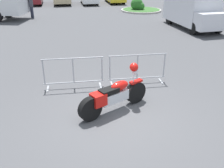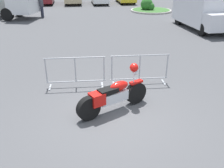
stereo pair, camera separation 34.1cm
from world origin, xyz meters
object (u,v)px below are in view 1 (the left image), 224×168
crowd_barrier_far (137,69)px  delivery_van (192,9)px  motorcycle (114,95)px  pedestrian (31,6)px  crowd_barrier_near (73,73)px

crowd_barrier_far → delivery_van: 10.04m
motorcycle → pedestrian: (-4.11, 15.20, 0.43)m
pedestrian → delivery_van: bearing=-59.0°
delivery_van → pedestrian: 12.24m
crowd_barrier_near → pedestrian: bearing=102.6°
crowd_barrier_near → pedestrian: size_ratio=1.20×
crowd_barrier_far → pedestrian: (-5.21, 13.51, 0.37)m
motorcycle → crowd_barrier_near: motorcycle is taller
motorcycle → crowd_barrier_near: size_ratio=1.04×
crowd_barrier_near → crowd_barrier_far: (2.19, 0.00, 0.00)m
crowd_barrier_near → crowd_barrier_far: size_ratio=1.00×
motorcycle → crowd_barrier_near: (-1.09, 1.69, 0.06)m
delivery_van → pedestrian: size_ratio=3.05×
delivery_van → pedestrian: bearing=-120.9°
motorcycle → delivery_van: size_ratio=0.41×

